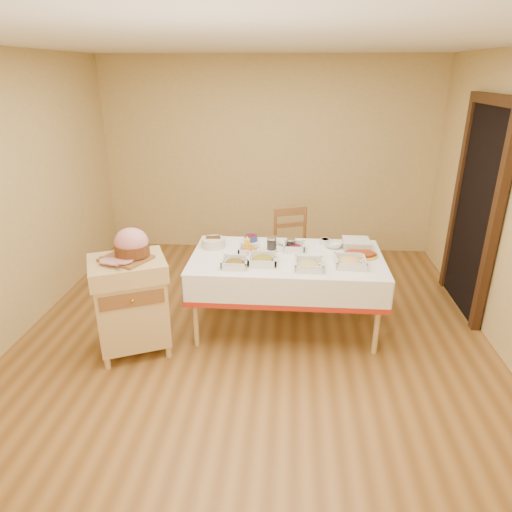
{
  "coord_description": "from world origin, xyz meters",
  "views": [
    {
      "loc": [
        0.32,
        -3.73,
        2.4
      ],
      "look_at": [
        0.01,
        0.2,
        0.79
      ],
      "focal_mm": 32.0,
      "sensor_mm": 36.0,
      "label": 1
    }
  ],
  "objects_px": {
    "dining_chair": "(294,249)",
    "preserve_jar_left": "(272,244)",
    "dining_table": "(287,272)",
    "ham_on_board": "(131,246)",
    "bread_basket": "(213,242)",
    "plate_stack": "(356,244)",
    "brass_platter": "(360,255)",
    "butcher_cart": "(131,300)",
    "mustard_bottle": "(247,245)",
    "preserve_jar_right": "(291,245)"
  },
  "relations": [
    {
      "from": "ham_on_board",
      "to": "bread_basket",
      "type": "bearing_deg",
      "value": 50.02
    },
    {
      "from": "dining_table",
      "to": "preserve_jar_left",
      "type": "bearing_deg",
      "value": 131.81
    },
    {
      "from": "bread_basket",
      "to": "preserve_jar_left",
      "type": "bearing_deg",
      "value": -2.25
    },
    {
      "from": "dining_chair",
      "to": "preserve_jar_left",
      "type": "relative_size",
      "value": 7.26
    },
    {
      "from": "dining_chair",
      "to": "preserve_jar_right",
      "type": "height_order",
      "value": "dining_chair"
    },
    {
      "from": "bread_basket",
      "to": "plate_stack",
      "type": "bearing_deg",
      "value": 2.19
    },
    {
      "from": "dining_chair",
      "to": "ham_on_board",
      "type": "relative_size",
      "value": 2.3
    },
    {
      "from": "plate_stack",
      "to": "butcher_cart",
      "type": "bearing_deg",
      "value": -158.96
    },
    {
      "from": "butcher_cart",
      "to": "dining_chair",
      "type": "relative_size",
      "value": 0.95
    },
    {
      "from": "butcher_cart",
      "to": "plate_stack",
      "type": "relative_size",
      "value": 3.49
    },
    {
      "from": "dining_table",
      "to": "ham_on_board",
      "type": "bearing_deg",
      "value": -159.19
    },
    {
      "from": "dining_chair",
      "to": "mustard_bottle",
      "type": "distance_m",
      "value": 1.0
    },
    {
      "from": "mustard_bottle",
      "to": "bread_basket",
      "type": "bearing_deg",
      "value": 160.16
    },
    {
      "from": "bread_basket",
      "to": "brass_platter",
      "type": "xyz_separation_m",
      "value": [
        1.43,
        -0.15,
        -0.03
      ]
    },
    {
      "from": "butcher_cart",
      "to": "mustard_bottle",
      "type": "height_order",
      "value": "mustard_bottle"
    },
    {
      "from": "ham_on_board",
      "to": "bread_basket",
      "type": "distance_m",
      "value": 0.94
    },
    {
      "from": "plate_stack",
      "to": "preserve_jar_left",
      "type": "bearing_deg",
      "value": -174.71
    },
    {
      "from": "ham_on_board",
      "to": "preserve_jar_right",
      "type": "xyz_separation_m",
      "value": [
        1.36,
        0.69,
        -0.21
      ]
    },
    {
      "from": "plate_stack",
      "to": "brass_platter",
      "type": "height_order",
      "value": "plate_stack"
    },
    {
      "from": "ham_on_board",
      "to": "preserve_jar_left",
      "type": "xyz_separation_m",
      "value": [
        1.17,
        0.68,
        -0.2
      ]
    },
    {
      "from": "preserve_jar_right",
      "to": "brass_platter",
      "type": "xyz_separation_m",
      "value": [
        0.66,
        -0.13,
        -0.03
      ]
    },
    {
      "from": "ham_on_board",
      "to": "plate_stack",
      "type": "bearing_deg",
      "value": 20.62
    },
    {
      "from": "dining_chair",
      "to": "bread_basket",
      "type": "xyz_separation_m",
      "value": [
        -0.81,
        -0.69,
        0.32
      ]
    },
    {
      "from": "ham_on_board",
      "to": "brass_platter",
      "type": "xyz_separation_m",
      "value": [
        2.02,
        0.55,
        -0.24
      ]
    },
    {
      "from": "preserve_jar_right",
      "to": "mustard_bottle",
      "type": "relative_size",
      "value": 0.63
    },
    {
      "from": "preserve_jar_right",
      "to": "ham_on_board",
      "type": "bearing_deg",
      "value": -153.21
    },
    {
      "from": "preserve_jar_left",
      "to": "plate_stack",
      "type": "bearing_deg",
      "value": 5.29
    },
    {
      "from": "preserve_jar_left",
      "to": "mustard_bottle",
      "type": "bearing_deg",
      "value": -155.73
    },
    {
      "from": "bread_basket",
      "to": "brass_platter",
      "type": "distance_m",
      "value": 1.44
    },
    {
      "from": "preserve_jar_left",
      "to": "bread_basket",
      "type": "bearing_deg",
      "value": 177.75
    },
    {
      "from": "ham_on_board",
      "to": "mustard_bottle",
      "type": "relative_size",
      "value": 2.37
    },
    {
      "from": "preserve_jar_right",
      "to": "mustard_bottle",
      "type": "bearing_deg",
      "value": -164.81
    },
    {
      "from": "preserve_jar_left",
      "to": "preserve_jar_right",
      "type": "bearing_deg",
      "value": 2.95
    },
    {
      "from": "butcher_cart",
      "to": "preserve_jar_right",
      "type": "bearing_deg",
      "value": 27.17
    },
    {
      "from": "dining_table",
      "to": "dining_chair",
      "type": "bearing_deg",
      "value": 85.49
    },
    {
      "from": "preserve_jar_left",
      "to": "brass_platter",
      "type": "height_order",
      "value": "preserve_jar_left"
    },
    {
      "from": "bread_basket",
      "to": "plate_stack",
      "type": "xyz_separation_m",
      "value": [
        1.42,
        0.05,
        0.0
      ]
    },
    {
      "from": "preserve_jar_right",
      "to": "plate_stack",
      "type": "relative_size",
      "value": 0.43
    },
    {
      "from": "dining_table",
      "to": "preserve_jar_right",
      "type": "xyz_separation_m",
      "value": [
        0.03,
        0.18,
        0.21
      ]
    },
    {
      "from": "dining_table",
      "to": "mustard_bottle",
      "type": "distance_m",
      "value": 0.46
    },
    {
      "from": "ham_on_board",
      "to": "bread_basket",
      "type": "height_order",
      "value": "ham_on_board"
    },
    {
      "from": "preserve_jar_left",
      "to": "plate_stack",
      "type": "xyz_separation_m",
      "value": [
        0.83,
        0.08,
        -0.01
      ]
    },
    {
      "from": "dining_table",
      "to": "mustard_bottle",
      "type": "height_order",
      "value": "mustard_bottle"
    },
    {
      "from": "butcher_cart",
      "to": "dining_chair",
      "type": "height_order",
      "value": "dining_chair"
    },
    {
      "from": "preserve_jar_right",
      "to": "brass_platter",
      "type": "bearing_deg",
      "value": -11.49
    },
    {
      "from": "bread_basket",
      "to": "plate_stack",
      "type": "height_order",
      "value": "bread_basket"
    },
    {
      "from": "brass_platter",
      "to": "bread_basket",
      "type": "bearing_deg",
      "value": 174.12
    },
    {
      "from": "dining_table",
      "to": "brass_platter",
      "type": "relative_size",
      "value": 5.74
    },
    {
      "from": "ham_on_board",
      "to": "brass_platter",
      "type": "bearing_deg",
      "value": 15.27
    },
    {
      "from": "dining_chair",
      "to": "preserve_jar_left",
      "type": "height_order",
      "value": "dining_chair"
    }
  ]
}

